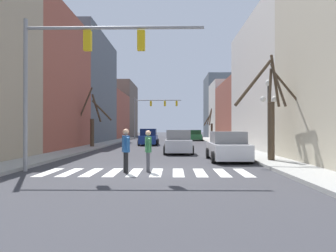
{
  "coord_description": "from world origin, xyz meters",
  "views": [
    {
      "loc": [
        1.14,
        -13.83,
        1.86
      ],
      "look_at": [
        0.42,
        30.98,
        2.1
      ],
      "focal_mm": 35.0,
      "sensor_mm": 36.0,
      "label": 1
    }
  ],
  "objects_px": {
    "car_parked_left_near": "(228,147)",
    "car_at_intersection": "(195,136)",
    "street_tree_right_near": "(270,111)",
    "car_parked_right_mid": "(149,138)",
    "street_tree_left_mid": "(93,122)",
    "pedestrian_near_right_corner": "(126,147)",
    "pedestrian_waiting_at_curb": "(148,147)",
    "car_parked_right_far": "(178,142)",
    "traffic_signal_far": "(152,108)",
    "traffic_signal_near": "(78,59)",
    "street_tree_right_mid": "(211,125)",
    "street_lamp_right_corner": "(269,103)"
  },
  "relations": [
    {
      "from": "traffic_signal_near",
      "to": "street_lamp_right_corner",
      "type": "xyz_separation_m",
      "value": [
        9.4,
        4.52,
        -1.51
      ]
    },
    {
      "from": "pedestrian_near_right_corner",
      "to": "pedestrian_waiting_at_curb",
      "type": "distance_m",
      "value": 0.95
    },
    {
      "from": "car_parked_right_mid",
      "to": "pedestrian_waiting_at_curb",
      "type": "xyz_separation_m",
      "value": [
        1.59,
        -21.31,
        0.22
      ]
    },
    {
      "from": "car_parked_right_mid",
      "to": "pedestrian_near_right_corner",
      "type": "distance_m",
      "value": 21.66
    },
    {
      "from": "traffic_signal_near",
      "to": "street_tree_right_near",
      "type": "height_order",
      "value": "traffic_signal_near"
    },
    {
      "from": "pedestrian_waiting_at_curb",
      "to": "car_at_intersection",
      "type": "bearing_deg",
      "value": -18.19
    },
    {
      "from": "pedestrian_near_right_corner",
      "to": "car_at_intersection",
      "type": "bearing_deg",
      "value": 150.94
    },
    {
      "from": "pedestrian_waiting_at_curb",
      "to": "street_tree_left_mid",
      "type": "height_order",
      "value": "street_tree_left_mid"
    },
    {
      "from": "car_parked_right_mid",
      "to": "street_tree_left_mid",
      "type": "bearing_deg",
      "value": -43.95
    },
    {
      "from": "street_lamp_right_corner",
      "to": "street_tree_right_mid",
      "type": "height_order",
      "value": "street_tree_right_mid"
    },
    {
      "from": "street_tree_left_mid",
      "to": "street_tree_right_mid",
      "type": "bearing_deg",
      "value": 54.32
    },
    {
      "from": "street_tree_right_near",
      "to": "street_tree_left_mid",
      "type": "xyz_separation_m",
      "value": [
        -12.55,
        12.75,
        -0.37
      ]
    },
    {
      "from": "street_tree_right_near",
      "to": "street_lamp_right_corner",
      "type": "bearing_deg",
      "value": 78.93
    },
    {
      "from": "street_lamp_right_corner",
      "to": "car_parked_right_mid",
      "type": "height_order",
      "value": "street_lamp_right_corner"
    },
    {
      "from": "car_at_intersection",
      "to": "pedestrian_waiting_at_curb",
      "type": "xyz_separation_m",
      "value": [
        -4.18,
        -33.87,
        0.31
      ]
    },
    {
      "from": "car_parked_right_far",
      "to": "street_tree_left_mid",
      "type": "distance_m",
      "value": 10.15
    },
    {
      "from": "pedestrian_near_right_corner",
      "to": "street_tree_right_mid",
      "type": "distance_m",
      "value": 35.46
    },
    {
      "from": "street_tree_left_mid",
      "to": "car_at_intersection",
      "type": "bearing_deg",
      "value": 58.94
    },
    {
      "from": "car_parked_left_near",
      "to": "car_at_intersection",
      "type": "height_order",
      "value": "car_parked_left_near"
    },
    {
      "from": "street_tree_right_near",
      "to": "traffic_signal_near",
      "type": "bearing_deg",
      "value": -159.21
    },
    {
      "from": "traffic_signal_near",
      "to": "pedestrian_near_right_corner",
      "type": "height_order",
      "value": "traffic_signal_near"
    },
    {
      "from": "traffic_signal_near",
      "to": "pedestrian_near_right_corner",
      "type": "relative_size",
      "value": 4.24
    },
    {
      "from": "street_tree_right_near",
      "to": "car_parked_right_mid",
      "type": "bearing_deg",
      "value": 113.71
    },
    {
      "from": "car_parked_right_mid",
      "to": "car_parked_right_far",
      "type": "relative_size",
      "value": 0.98
    },
    {
      "from": "traffic_signal_far",
      "to": "street_tree_right_near",
      "type": "height_order",
      "value": "traffic_signal_far"
    },
    {
      "from": "car_parked_left_near",
      "to": "street_tree_right_near",
      "type": "height_order",
      "value": "street_tree_right_near"
    },
    {
      "from": "traffic_signal_near",
      "to": "street_lamp_right_corner",
      "type": "distance_m",
      "value": 10.54
    },
    {
      "from": "traffic_signal_far",
      "to": "street_lamp_right_corner",
      "type": "bearing_deg",
      "value": -75.69
    },
    {
      "from": "traffic_signal_near",
      "to": "street_tree_right_mid",
      "type": "bearing_deg",
      "value": 74.41
    },
    {
      "from": "car_at_intersection",
      "to": "street_tree_left_mid",
      "type": "distance_m",
      "value": 20.51
    },
    {
      "from": "car_parked_left_near",
      "to": "pedestrian_near_right_corner",
      "type": "xyz_separation_m",
      "value": [
        -5.02,
        -5.07,
        0.3
      ]
    },
    {
      "from": "pedestrian_waiting_at_curb",
      "to": "traffic_signal_near",
      "type": "bearing_deg",
      "value": 76.8
    },
    {
      "from": "street_tree_left_mid",
      "to": "street_tree_right_mid",
      "type": "height_order",
      "value": "street_tree_left_mid"
    },
    {
      "from": "traffic_signal_far",
      "to": "car_parked_right_mid",
      "type": "height_order",
      "value": "traffic_signal_far"
    },
    {
      "from": "car_parked_right_mid",
      "to": "street_tree_left_mid",
      "type": "xyz_separation_m",
      "value": [
        -4.78,
        -4.96,
        1.54
      ]
    },
    {
      "from": "traffic_signal_near",
      "to": "car_parked_left_near",
      "type": "height_order",
      "value": "traffic_signal_near"
    },
    {
      "from": "traffic_signal_far",
      "to": "pedestrian_near_right_corner",
      "type": "bearing_deg",
      "value": -87.73
    },
    {
      "from": "car_parked_right_far",
      "to": "street_tree_right_near",
      "type": "distance_m",
      "value": 8.24
    },
    {
      "from": "car_parked_right_far",
      "to": "street_tree_left_mid",
      "type": "bearing_deg",
      "value": 50.94
    },
    {
      "from": "traffic_signal_near",
      "to": "pedestrian_near_right_corner",
      "type": "bearing_deg",
      "value": -11.79
    },
    {
      "from": "pedestrian_waiting_at_curb",
      "to": "street_tree_right_near",
      "type": "height_order",
      "value": "street_tree_right_near"
    },
    {
      "from": "car_parked_left_near",
      "to": "car_at_intersection",
      "type": "relative_size",
      "value": 1.05
    },
    {
      "from": "pedestrian_near_right_corner",
      "to": "car_parked_right_mid",
      "type": "bearing_deg",
      "value": 161.22
    },
    {
      "from": "car_parked_right_mid",
      "to": "pedestrian_near_right_corner",
      "type": "bearing_deg",
      "value": 1.86
    },
    {
      "from": "traffic_signal_near",
      "to": "traffic_signal_far",
      "type": "xyz_separation_m",
      "value": [
        0.56,
        39.19,
        0.27
      ]
    },
    {
      "from": "street_tree_left_mid",
      "to": "street_tree_right_mid",
      "type": "distance_m",
      "value": 22.11
    },
    {
      "from": "car_parked_left_near",
      "to": "street_tree_left_mid",
      "type": "height_order",
      "value": "street_tree_left_mid"
    },
    {
      "from": "traffic_signal_far",
      "to": "car_parked_right_far",
      "type": "bearing_deg",
      "value": -82.45
    },
    {
      "from": "street_lamp_right_corner",
      "to": "pedestrian_waiting_at_curb",
      "type": "bearing_deg",
      "value": -144.08
    },
    {
      "from": "traffic_signal_far",
      "to": "street_tree_right_mid",
      "type": "relative_size",
      "value": 1.68
    }
  ]
}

